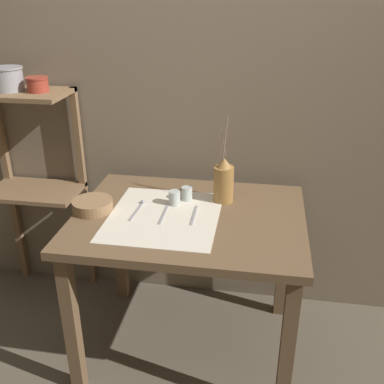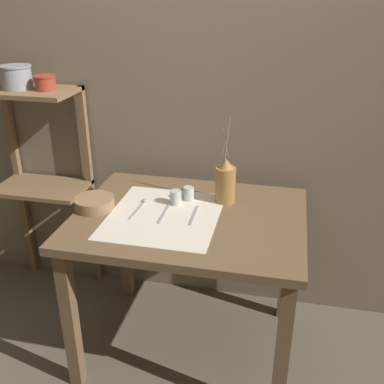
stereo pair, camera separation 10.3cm
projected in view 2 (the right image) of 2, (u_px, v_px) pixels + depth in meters
ground_plane at (189, 344)px, 2.44m from camera, size 12.00×12.00×0.00m
stone_wall_back at (211, 104)px, 2.41m from camera, size 7.00×0.06×2.40m
wooden_table at (189, 236)px, 2.16m from camera, size 1.08×0.84×0.80m
wooden_shelf_unit at (41, 157)px, 2.59m from camera, size 0.51×0.31×1.28m
linen_cloth at (164, 215)px, 2.10m from camera, size 0.51×0.57×0.00m
pitcher_with_flowers at (225, 182)px, 2.20m from camera, size 0.10×0.10×0.43m
wooden_bowl at (94, 203)px, 2.16m from camera, size 0.19×0.19×0.05m
glass_tumbler_near at (176, 197)px, 2.19m from camera, size 0.06×0.06×0.07m
glass_tumbler_far at (189, 193)px, 2.24m from camera, size 0.05×0.05×0.07m
spoon_outer at (142, 205)px, 2.19m from camera, size 0.03×0.20×0.02m
fork_inner at (164, 214)px, 2.11m from camera, size 0.01×0.19×0.00m
fork_outer at (194, 215)px, 2.10m from camera, size 0.02×0.19×0.00m
metal_pot_large at (16, 76)px, 2.37m from camera, size 0.17×0.17×0.12m
metal_pot_small at (45, 82)px, 2.34m from camera, size 0.12×0.12×0.08m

